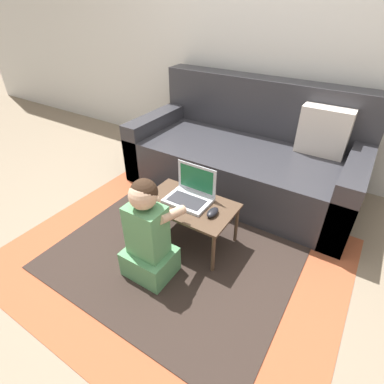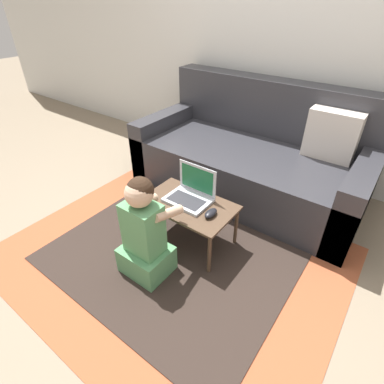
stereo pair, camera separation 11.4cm
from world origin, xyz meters
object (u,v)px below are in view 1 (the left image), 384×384
at_px(laptop, 190,195).
at_px(computer_mouse, 213,212).
at_px(couch, 247,155).
at_px(laptop_desk, 189,208).
at_px(person_seated, 148,235).

bearing_deg(laptop, computer_mouse, -16.44).
bearing_deg(laptop, couch, 87.59).
xyz_separation_m(laptop, computer_mouse, (0.21, -0.06, -0.02)).
distance_m(laptop_desk, computer_mouse, 0.19).
xyz_separation_m(couch, laptop, (-0.04, -0.84, 0.06)).
relative_size(laptop, computer_mouse, 2.68).
relative_size(couch, person_seated, 2.78).
distance_m(couch, person_seated, 1.25).
height_order(couch, person_seated, couch).
height_order(computer_mouse, person_seated, person_seated).
bearing_deg(couch, laptop_desk, -90.94).
height_order(laptop, computer_mouse, laptop).
distance_m(laptop_desk, person_seated, 0.37).
height_order(couch, laptop, couch).
relative_size(couch, laptop, 6.47).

